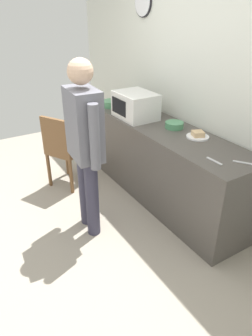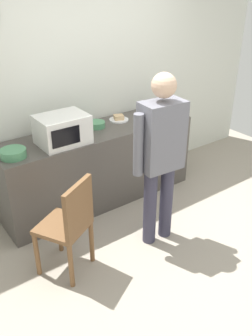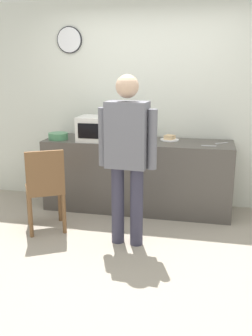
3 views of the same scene
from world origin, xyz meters
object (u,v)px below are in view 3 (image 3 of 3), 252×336
object	(u,v)px
sandwich_plate	(170,139)
salad_bowl	(58,136)
microwave	(99,129)
fork_utensil	(209,146)
cereal_bowl	(143,137)
wooden_chair	(45,186)
person_standing	(127,149)
spoon_utensil	(222,143)

from	to	relation	value
sandwich_plate	salad_bowl	distance (m)	1.40
microwave	fork_utensil	distance (m)	1.33
cereal_bowl	wooden_chair	bearing A→B (deg)	-132.68
salad_bowl	person_standing	distance (m)	1.39
person_standing	salad_bowl	bearing A→B (deg)	140.73
person_standing	wooden_chair	distance (m)	1.05
sandwich_plate	wooden_chair	xyz separation A→B (m)	(-1.24, -1.01, -0.39)
salad_bowl	person_standing	world-z (taller)	person_standing
microwave	person_standing	bearing A→B (deg)	-58.94
microwave	cereal_bowl	distance (m)	0.55
person_standing	wooden_chair	bearing A→B (deg)	174.09
fork_utensil	spoon_utensil	size ratio (longest dim) A/B	1.00
sandwich_plate	spoon_utensil	bearing A→B (deg)	-5.96
salad_bowl	person_standing	xyz separation A→B (m)	(1.08, -0.88, 0.06)
cereal_bowl	spoon_utensil	size ratio (longest dim) A/B	1.18
salad_bowl	fork_utensil	bearing A→B (deg)	-0.83
salad_bowl	wooden_chair	xyz separation A→B (m)	(0.14, -0.78, -0.41)
cereal_bowl	person_standing	size ratio (longest dim) A/B	0.12
microwave	fork_utensil	xyz separation A→B (m)	(1.33, -0.04, -0.15)
sandwich_plate	person_standing	distance (m)	1.15
salad_bowl	wooden_chair	size ratio (longest dim) A/B	0.26
fork_utensil	spoon_utensil	bearing A→B (deg)	51.40
microwave	cereal_bowl	bearing A→B (deg)	19.23
fork_utensil	spoon_utensil	distance (m)	0.24
cereal_bowl	spoon_utensil	distance (m)	0.97
fork_utensil	wooden_chair	bearing A→B (deg)	-156.23
cereal_bowl	wooden_chair	xyz separation A→B (m)	(-0.90, -0.98, -0.40)
cereal_bowl	salad_bowl	bearing A→B (deg)	-169.46
microwave	sandwich_plate	xyz separation A→B (m)	(0.85, 0.21, -0.13)
microwave	spoon_utensil	world-z (taller)	microwave
salad_bowl	sandwich_plate	bearing A→B (deg)	9.31
spoon_utensil	microwave	bearing A→B (deg)	-174.42
spoon_utensil	cereal_bowl	bearing A→B (deg)	177.99
microwave	wooden_chair	size ratio (longest dim) A/B	0.53
cereal_bowl	person_standing	xyz separation A→B (m)	(0.03, -1.07, 0.07)
fork_utensil	person_standing	xyz separation A→B (m)	(-0.79, -0.85, 0.10)
sandwich_plate	fork_utensil	distance (m)	0.54
spoon_utensil	wooden_chair	world-z (taller)	wooden_chair
salad_bowl	wooden_chair	world-z (taller)	salad_bowl
microwave	wooden_chair	xyz separation A→B (m)	(-0.39, -0.80, -0.52)
salad_bowl	cereal_bowl	size ratio (longest dim) A/B	1.23
salad_bowl	person_standing	bearing A→B (deg)	-39.27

